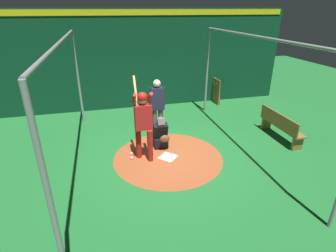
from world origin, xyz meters
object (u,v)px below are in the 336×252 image
at_px(bench, 280,125).
at_px(batter, 143,119).
at_px(catcher, 161,135).
at_px(bat_rack, 215,91).
at_px(baseball_1, 131,154).
at_px(home_plate, 168,157).
at_px(umpire, 157,105).
at_px(baseball_0, 132,158).

bearing_deg(bench, batter, -87.75).
distance_m(catcher, bat_rack, 4.73).
height_order(bench, baseball_1, bench).
bearing_deg(home_plate, batter, -99.44).
relative_size(catcher, bat_rack, 0.92).
bearing_deg(catcher, batter, -47.30).
distance_m(batter, baseball_1, 1.20).
height_order(bat_rack, baseball_1, bat_rack).
height_order(batter, bench, batter).
height_order(home_plate, catcher, catcher).
relative_size(catcher, umpire, 0.53).
distance_m(home_plate, baseball_1, 1.03).
xyz_separation_m(umpire, baseball_0, (1.29, -1.00, -0.99)).
relative_size(batter, umpire, 1.21).
xyz_separation_m(bat_rack, baseball_0, (3.98, -4.11, -0.45)).
distance_m(batter, umpire, 1.49).
distance_m(bat_rack, bench, 3.89).
xyz_separation_m(baseball_0, baseball_1, (-0.24, 0.02, 0.00)).
xyz_separation_m(home_plate, batter, (-0.11, -0.63, 1.15)).
xyz_separation_m(bat_rack, baseball_1, (3.74, -4.09, -0.45)).
bearing_deg(catcher, baseball_1, -74.34).
height_order(home_plate, baseball_0, baseball_0).
distance_m(bench, baseball_1, 4.63).
bearing_deg(home_plate, baseball_0, -98.53).
distance_m(home_plate, bat_rack, 5.20).
distance_m(baseball_0, baseball_1, 0.24).
relative_size(home_plate, baseball_0, 5.68).
relative_size(batter, baseball_0, 29.82).
height_order(home_plate, batter, batter).
xyz_separation_m(batter, baseball_1, (-0.28, -0.33, -1.12)).
bearing_deg(catcher, bat_rack, 137.59).
bearing_deg(baseball_0, home_plate, 81.47).
bearing_deg(baseball_1, bat_rack, 132.47).
bearing_deg(baseball_1, bench, 88.65).
distance_m(home_plate, umpire, 1.77).
bearing_deg(baseball_1, baseball_0, -5.44).
bearing_deg(baseball_0, bench, 91.56).
bearing_deg(umpire, batter, -26.15).
height_order(catcher, baseball_0, catcher).
bearing_deg(home_plate, bat_rack, 142.81).
height_order(catcher, bench, catcher).
distance_m(umpire, baseball_1, 1.75).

